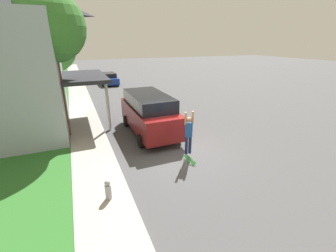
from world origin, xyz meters
The scene contains 10 objects.
ground_plane centered at (0.00, 0.00, 0.00)m, with size 120.00×120.00×0.00m, color #49494C.
lawn centered at (-8.00, 6.00, 0.04)m, with size 10.00×80.00×0.08m.
sidewalk centered at (-3.60, 6.00, 0.05)m, with size 1.80×80.00×0.10m.
lawn_tree_near centered at (-4.62, 3.98, 5.42)m, with size 3.25×3.25×7.02m.
lawn_tree_far centered at (-5.40, 15.18, 4.28)m, with size 4.37×4.37×6.40m.
suv_parked centered at (-0.36, 2.77, 1.20)m, with size 2.16×5.07×2.21m.
car_down_street centered at (0.05, 19.39, 0.65)m, with size 1.93×4.42×1.33m.
skateboarder centered at (0.18, -0.79, 1.27)m, with size 0.41×0.22×1.88m.
skateboard centered at (0.14, -1.00, 0.12)m, with size 0.27×0.75×0.29m.
fire_hydrant centered at (-3.42, -2.20, 0.43)m, with size 0.20×0.20×0.67m.
Camera 1 is at (-3.98, -8.41, 4.84)m, focal length 24.00 mm.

